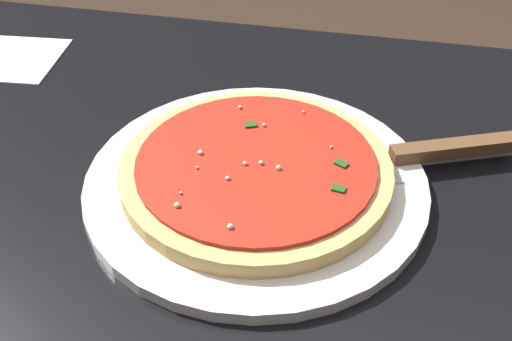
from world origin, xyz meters
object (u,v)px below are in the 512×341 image
(napkin_folded_right, at_px, (7,58))
(pizza_server, at_px, (415,154))
(serving_plate, at_px, (256,182))
(pizza, at_px, (256,169))

(napkin_folded_right, bearing_deg, pizza_server, 166.79)
(serving_plate, relative_size, napkin_folded_right, 2.45)
(pizza, bearing_deg, serving_plate, -47.62)
(serving_plate, bearing_deg, pizza_server, -157.59)
(pizza, xyz_separation_m, napkin_folded_right, (0.37, -0.18, -0.02))
(pizza, bearing_deg, pizza_server, -157.58)
(serving_plate, xyz_separation_m, pizza, (-0.00, 0.00, 0.02))
(napkin_folded_right, bearing_deg, serving_plate, 153.68)
(pizza_server, relative_size, napkin_folded_right, 1.65)
(pizza_server, height_order, napkin_folded_right, pizza_server)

